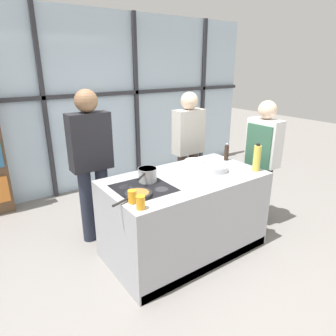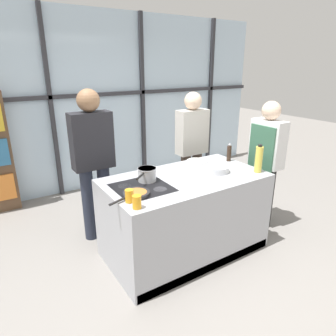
{
  "view_description": "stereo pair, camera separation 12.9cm",
  "coord_description": "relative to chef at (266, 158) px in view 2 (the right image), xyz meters",
  "views": [
    {
      "loc": [
        -1.84,
        -2.29,
        2.02
      ],
      "look_at": [
        -0.15,
        0.1,
        0.99
      ],
      "focal_mm": 32.0,
      "sensor_mm": 36.0,
      "label": 1
    },
    {
      "loc": [
        -1.74,
        -2.36,
        2.02
      ],
      "look_at": [
        -0.15,
        0.1,
        0.99
      ],
      "focal_mm": 32.0,
      "sensor_mm": 36.0,
      "label": 2
    }
  ],
  "objects": [
    {
      "name": "mixing_bowl",
      "position": [
        -0.81,
        -0.02,
        0.02
      ],
      "size": [
        0.26,
        0.26,
        0.07
      ],
      "color": "silver",
      "rests_on": "demo_island"
    },
    {
      "name": "white_plate",
      "position": [
        -0.77,
        0.38,
        -0.01
      ],
      "size": [
        0.25,
        0.25,
        0.01
      ],
      "primitive_type": "cylinder",
      "color": "white",
      "rests_on": "demo_island"
    },
    {
      "name": "juice_glass_far",
      "position": [
        -1.94,
        -0.18,
        0.04
      ],
      "size": [
        0.07,
        0.07,
        0.11
      ],
      "primitive_type": "cylinder",
      "color": "orange",
      "rests_on": "demo_island"
    },
    {
      "name": "chef",
      "position": [
        0.0,
        0.0,
        0.0
      ],
      "size": [
        0.23,
        0.42,
        1.6
      ],
      "rotation": [
        0.0,
        0.0,
        1.57
      ],
      "color": "black",
      "rests_on": "ground_plane"
    },
    {
      "name": "pepper_grinder",
      "position": [
        -0.43,
        0.2,
        0.08
      ],
      "size": [
        0.05,
        0.05,
        0.22
      ],
      "color": "#332319",
      "rests_on": "demo_island"
    },
    {
      "name": "oil_bottle",
      "position": [
        -0.44,
        -0.26,
        0.13
      ],
      "size": [
        0.08,
        0.08,
        0.31
      ],
      "color": "#E0CC4C",
      "rests_on": "demo_island"
    },
    {
      "name": "saucepan",
      "position": [
        -1.58,
        0.17,
        0.06
      ],
      "size": [
        0.3,
        0.27,
        0.14
      ],
      "color": "silver",
      "rests_on": "demo_island"
    },
    {
      "name": "demo_island",
      "position": [
        -1.19,
        0.04,
        -0.46
      ],
      "size": [
        1.71,
        0.92,
        0.89
      ],
      "color": "#A8AAB2",
      "rests_on": "ground_plane"
    },
    {
      "name": "back_window_wall",
      "position": [
        -1.19,
        2.44,
        0.5
      ],
      "size": [
        6.4,
        0.1,
        2.8
      ],
      "color": "silver",
      "rests_on": "ground_plane"
    },
    {
      "name": "spectator_far_left",
      "position": [
        -1.89,
        0.86,
        0.1
      ],
      "size": [
        0.46,
        0.25,
        1.76
      ],
      "rotation": [
        0.0,
        0.0,
        3.14
      ],
      "color": "#232838",
      "rests_on": "ground_plane"
    },
    {
      "name": "ground_plane",
      "position": [
        -1.19,
        0.04,
        -0.91
      ],
      "size": [
        18.0,
        18.0,
        0.0
      ],
      "primitive_type": "plane",
      "color": "gray"
    },
    {
      "name": "juice_glass_near",
      "position": [
        -1.94,
        -0.32,
        0.04
      ],
      "size": [
        0.07,
        0.07,
        0.11
      ],
      "primitive_type": "cylinder",
      "color": "orange",
      "rests_on": "demo_island"
    },
    {
      "name": "frying_pan",
      "position": [
        -1.84,
        -0.08,
        -0.0
      ],
      "size": [
        0.43,
        0.25,
        0.03
      ],
      "color": "#232326",
      "rests_on": "demo_island"
    },
    {
      "name": "spectator_center_left",
      "position": [
        -0.49,
        0.86,
        0.04
      ],
      "size": [
        0.43,
        0.23,
        1.66
      ],
      "rotation": [
        0.0,
        0.0,
        3.14
      ],
      "color": "#47382D",
      "rests_on": "ground_plane"
    }
  ]
}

